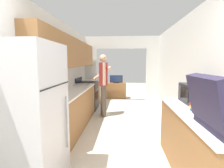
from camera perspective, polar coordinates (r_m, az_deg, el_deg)
name	(u,v)px	position (r m, az deg, el deg)	size (l,w,h in m)	color
wall_left	(59,64)	(4.08, -16.86, 6.12)	(0.38, 7.86, 2.50)	silver
wall_right	(195,77)	(3.59, 25.50, 2.04)	(0.06, 7.86, 2.50)	silver
wall_far_with_doorway	(121,64)	(6.68, 3.01, 6.49)	(3.18, 0.06, 2.50)	silver
counter_left	(76,106)	(4.49, -11.73, -6.97)	(0.62, 4.20, 0.89)	brown
counter_right	(200,146)	(2.65, 26.88, -17.66)	(0.62, 1.91, 0.89)	brown
refrigerator	(28,118)	(2.32, -25.81, -9.83)	(0.75, 0.83, 1.74)	#B7B7BC
range_oven	(88,95)	(5.81, -8.00, -3.68)	(0.66, 0.76, 1.03)	black
person	(103,83)	(4.91, -2.88, 0.27)	(0.55, 0.45, 1.74)	#4C4238
suitcase	(223,113)	(1.92, 32.54, -7.87)	(0.54, 0.66, 0.52)	#231E38
microwave	(195,94)	(3.00, 25.35, -2.88)	(0.35, 0.53, 0.29)	black
book_stack	(202,109)	(2.49, 27.37, -7.14)	(0.28, 0.32, 0.10)	#2D4C99
tv_cabinet	(116,90)	(7.51, 1.39, -2.13)	(0.84, 0.42, 0.66)	brown
television	(116,79)	(7.41, 1.38, 1.56)	(0.54, 0.16, 0.32)	black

